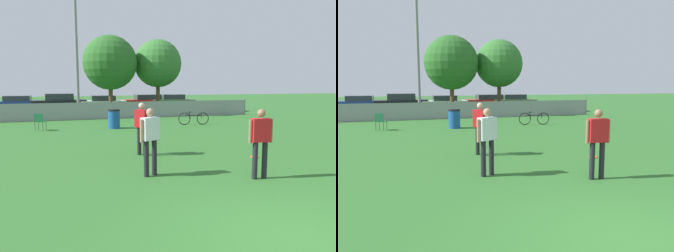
# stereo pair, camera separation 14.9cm
# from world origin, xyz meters

# --- Properties ---
(ground_plane) EXTENTS (120.00, 120.00, 0.00)m
(ground_plane) POSITION_xyz_m (0.00, 0.00, 0.00)
(ground_plane) COLOR #2D6628
(fence_backline) EXTENTS (20.22, 0.07, 1.21)m
(fence_backline) POSITION_xyz_m (0.00, 18.00, 0.55)
(fence_backline) COLOR gray
(fence_backline) RESTS_ON ground_plane
(light_pole) EXTENTS (0.90, 0.36, 8.69)m
(light_pole) POSITION_xyz_m (-2.04, 19.14, 5.11)
(light_pole) COLOR gray
(light_pole) RESTS_ON ground_plane
(tree_near_pole) EXTENTS (4.09, 4.09, 5.92)m
(tree_near_pole) POSITION_xyz_m (0.49, 21.46, 3.87)
(tree_near_pole) COLOR brown
(tree_near_pole) RESTS_ON ground_plane
(tree_far_right) EXTENTS (3.82, 3.82, 5.83)m
(tree_far_right) POSITION_xyz_m (4.41, 22.00, 3.91)
(tree_far_right) COLOR brown
(tree_far_right) RESTS_ON ground_plane
(player_thrower_red) EXTENTS (0.43, 0.53, 1.70)m
(player_thrower_red) POSITION_xyz_m (-0.78, 6.48, 1.00)
(player_thrower_red) COLOR black
(player_thrower_red) RESTS_ON ground_plane
(player_receiver_white) EXTENTS (0.58, 0.38, 1.70)m
(player_receiver_white) POSITION_xyz_m (-1.16, 4.09, 1.00)
(player_receiver_white) COLOR black
(player_receiver_white) RESTS_ON ground_plane
(player_defender_red) EXTENTS (0.61, 0.27, 1.70)m
(player_defender_red) POSITION_xyz_m (1.30, 3.01, 1.00)
(player_defender_red) COLOR black
(player_defender_red) RESTS_ON ground_plane
(frisbee_disc) EXTENTS (0.26, 0.26, 0.03)m
(frisbee_disc) POSITION_xyz_m (2.52, 5.08, 0.01)
(frisbee_disc) COLOR #E5591E
(frisbee_disc) RESTS_ON ground_plane
(folding_chair_sideline) EXTENTS (0.57, 0.57, 0.86)m
(folding_chair_sideline) POSITION_xyz_m (-4.22, 13.48, 0.51)
(folding_chair_sideline) COLOR #333338
(folding_chair_sideline) RESTS_ON ground_plane
(bicycle_sideline) EXTENTS (1.72, 0.49, 0.74)m
(bicycle_sideline) POSITION_xyz_m (3.91, 13.32, 0.36)
(bicycle_sideline) COLOR black
(bicycle_sideline) RESTS_ON ground_plane
(trash_bin) EXTENTS (0.63, 0.63, 0.99)m
(trash_bin) POSITION_xyz_m (-0.60, 13.21, 0.50)
(trash_bin) COLOR #194C99
(trash_bin) RESTS_ON ground_plane
(parked_car_blue) EXTENTS (4.15, 1.90, 1.28)m
(parked_car_blue) POSITION_xyz_m (-6.65, 27.16, 0.65)
(parked_car_blue) COLOR black
(parked_car_blue) RESTS_ON ground_plane
(parked_car_dark) EXTENTS (4.45, 2.03, 1.48)m
(parked_car_dark) POSITION_xyz_m (-3.25, 25.67, 0.72)
(parked_car_dark) COLOR black
(parked_car_dark) RESTS_ON ground_plane
(parked_car_white) EXTENTS (3.94, 1.89, 1.28)m
(parked_car_white) POSITION_xyz_m (0.41, 25.67, 0.64)
(parked_car_white) COLOR black
(parked_car_white) RESTS_ON ground_plane
(parked_car_red) EXTENTS (4.54, 1.80, 1.29)m
(parked_car_red) POSITION_xyz_m (4.77, 26.68, 0.64)
(parked_car_red) COLOR black
(parked_car_red) RESTS_ON ground_plane
(parked_car_olive) EXTENTS (4.20, 2.37, 1.30)m
(parked_car_olive) POSITION_xyz_m (7.11, 25.93, 0.65)
(parked_car_olive) COLOR black
(parked_car_olive) RESTS_ON ground_plane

